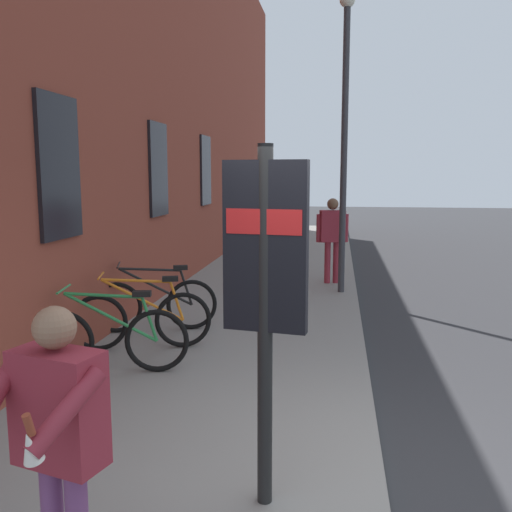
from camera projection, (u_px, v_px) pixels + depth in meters
ground at (415, 307)px, 9.85m from camera, size 60.00×60.00×0.00m
sidewalk_pavement at (273, 278)px, 12.19m from camera, size 24.00×3.50×0.12m
station_facade at (191, 83)px, 12.82m from camera, size 22.00×0.65×8.78m
bicycle_by_door at (110, 339)px, 6.22m from camera, size 0.52×1.75×0.97m
bicycle_far_end at (142, 319)px, 7.06m from camera, size 0.64×1.72×0.97m
bicycle_nearest_sign at (155, 304)px, 7.88m from camera, size 0.68×1.70×0.97m
transit_info_sign at (265, 270)px, 3.58m from camera, size 0.16×0.56×2.40m
pedestrian_near_bus at (332, 232)px, 11.26m from camera, size 0.35×0.64×1.72m
tourist_with_hotdogs at (57, 427)px, 2.74m from camera, size 0.63×0.63×1.59m
street_lamp at (345, 120)px, 10.09m from camera, size 0.28×0.28×5.37m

